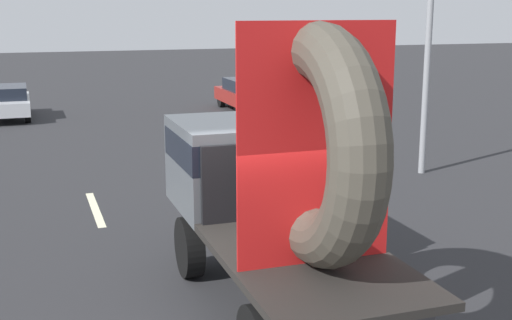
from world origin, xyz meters
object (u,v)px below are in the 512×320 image
flatbed_truck (272,177)px  oncoming_car (247,94)px  traffic_light (430,10)px  distant_sedan (7,101)px

flatbed_truck → oncoming_car: flatbed_truck is taller
traffic_light → oncoming_car: 12.09m
flatbed_truck → distant_sedan: flatbed_truck is taller
flatbed_truck → traffic_light: (6.28, 6.07, 2.18)m
distant_sedan → traffic_light: traffic_light is taller
traffic_light → distant_sedan: bearing=128.7°
flatbed_truck → oncoming_car: 18.51m
flatbed_truck → distant_sedan: (-3.76, 18.59, -1.18)m
flatbed_truck → oncoming_car: bearing=72.9°
oncoming_car → distant_sedan: bearing=174.2°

